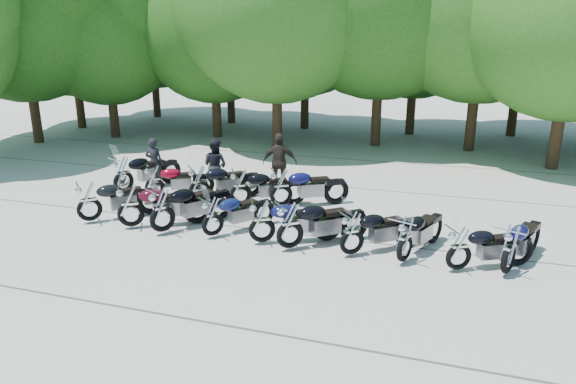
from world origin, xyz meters
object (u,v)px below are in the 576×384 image
(motorcycle_8, at_px, (460,247))
(motorcycle_10, at_px, (123,173))
(motorcycle_4, at_px, (262,220))
(rider_1, at_px, (215,165))
(motorcycle_13, at_px, (241,186))
(motorcycle_9, at_px, (510,248))
(motorcycle_3, at_px, (213,215))
(motorcycle_1, at_px, (130,205))
(motorcycle_0, at_px, (89,200))
(motorcycle_14, at_px, (281,186))
(motorcycle_6, at_px, (352,232))
(motorcycle_11, at_px, (154,180))
(motorcycle_7, at_px, (405,238))
(motorcycle_2, at_px, (162,208))
(motorcycle_5, at_px, (290,224))
(rider_2, at_px, (280,162))
(rider_0, at_px, (154,163))
(motorcycle_12, at_px, (199,182))

(motorcycle_8, bearing_deg, motorcycle_10, 45.08)
(motorcycle_4, height_order, rider_1, rider_1)
(motorcycle_4, height_order, motorcycle_13, motorcycle_4)
(motorcycle_13, bearing_deg, motorcycle_9, -135.75)
(motorcycle_3, bearing_deg, motorcycle_9, -144.61)
(motorcycle_4, bearing_deg, motorcycle_1, 63.98)
(motorcycle_0, height_order, motorcycle_9, motorcycle_0)
(motorcycle_13, distance_m, rider_1, 1.85)
(motorcycle_0, distance_m, motorcycle_14, 5.27)
(motorcycle_6, height_order, motorcycle_11, motorcycle_6)
(motorcycle_1, distance_m, motorcycle_7, 6.98)
(motorcycle_11, bearing_deg, rider_1, -78.87)
(motorcycle_2, height_order, motorcycle_13, motorcycle_2)
(motorcycle_8, bearing_deg, motorcycle_5, 59.80)
(motorcycle_14, height_order, rider_2, rider_2)
(motorcycle_9, bearing_deg, motorcycle_13, 3.98)
(motorcycle_5, xyz_separation_m, rider_0, (-5.82, 3.69, 0.16))
(motorcycle_6, bearing_deg, motorcycle_1, 49.20)
(motorcycle_5, height_order, motorcycle_9, motorcycle_5)
(motorcycle_10, distance_m, rider_2, 4.96)
(motorcycle_13, bearing_deg, rider_0, 47.35)
(motorcycle_14, bearing_deg, motorcycle_2, 111.20)
(motorcycle_12, relative_size, motorcycle_14, 0.98)
(rider_1, bearing_deg, motorcycle_3, 125.14)
(motorcycle_3, distance_m, rider_0, 5.13)
(rider_1, xyz_separation_m, rider_2, (1.96, 0.66, 0.08))
(motorcycle_2, bearing_deg, motorcycle_13, -79.85)
(motorcycle_10, bearing_deg, motorcycle_5, -176.99)
(motorcycle_2, bearing_deg, rider_1, -53.06)
(motorcycle_7, distance_m, motorcycle_10, 9.33)
(motorcycle_6, height_order, motorcycle_13, motorcycle_13)
(motorcycle_7, height_order, motorcycle_12, motorcycle_12)
(motorcycle_14, bearing_deg, motorcycle_5, 171.17)
(motorcycle_12, relative_size, motorcycle_13, 1.03)
(motorcycle_12, bearing_deg, motorcycle_1, 123.01)
(motorcycle_10, bearing_deg, motorcycle_9, -167.11)
(motorcycle_4, xyz_separation_m, motorcycle_9, (5.49, -0.02, -0.00))
(motorcycle_0, bearing_deg, motorcycle_11, -55.06)
(motorcycle_4, height_order, motorcycle_5, motorcycle_5)
(motorcycle_3, relative_size, motorcycle_13, 0.94)
(motorcycle_7, height_order, motorcycle_14, motorcycle_14)
(motorcycle_7, xyz_separation_m, motorcycle_8, (1.14, -0.09, -0.03))
(motorcycle_5, xyz_separation_m, motorcycle_11, (-5.21, 2.64, -0.08))
(motorcycle_8, bearing_deg, motorcycle_12, 40.53)
(motorcycle_12, bearing_deg, motorcycle_7, -152.88)
(motorcycle_2, relative_size, motorcycle_3, 1.16)
(motorcycle_11, relative_size, rider_2, 1.09)
(motorcycle_3, bearing_deg, motorcycle_0, 36.68)
(motorcycle_6, distance_m, motorcycle_12, 5.68)
(motorcycle_0, relative_size, motorcycle_14, 0.97)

